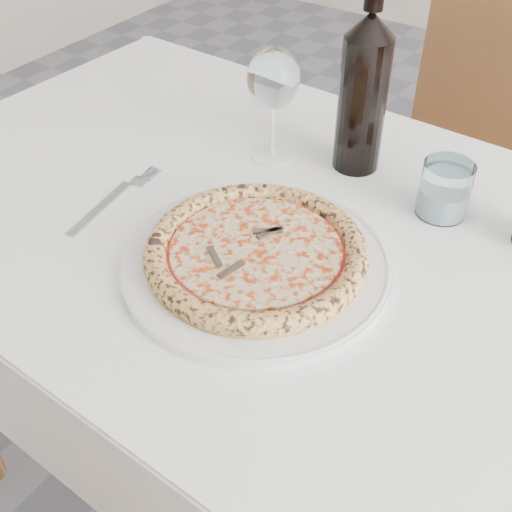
# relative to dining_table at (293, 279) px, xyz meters

# --- Properties ---
(dining_table) EXTENTS (1.38, 0.86, 0.76)m
(dining_table) POSITION_rel_dining_table_xyz_m (0.00, 0.00, 0.00)
(dining_table) COLOR brown
(dining_table) RESTS_ON floor
(chair_far) EXTENTS (0.51, 0.51, 0.93)m
(chair_far) POSITION_rel_dining_table_xyz_m (0.03, 0.76, -0.13)
(chair_far) COLOR brown
(chair_far) RESTS_ON floor
(plate) EXTENTS (0.36, 0.36, 0.02)m
(plate) POSITION_rel_dining_table_xyz_m (-0.00, -0.10, 0.10)
(plate) COLOR white
(plate) RESTS_ON dining_table
(pizza) EXTENTS (0.29, 0.29, 0.03)m
(pizza) POSITION_rel_dining_table_xyz_m (-0.00, -0.10, 0.12)
(pizza) COLOR tan
(pizza) RESTS_ON plate
(fork) EXTENTS (0.04, 0.21, 0.00)m
(fork) POSITION_rel_dining_table_xyz_m (-0.26, -0.09, 0.10)
(fork) COLOR #9A9DA6
(fork) RESTS_ON dining_table
(wine_glass) EXTENTS (0.08, 0.08, 0.19)m
(wine_glass) POSITION_rel_dining_table_xyz_m (-0.14, 0.15, 0.23)
(wine_glass) COLOR white
(wine_glass) RESTS_ON dining_table
(tumbler) EXTENTS (0.07, 0.07, 0.08)m
(tumbler) POSITION_rel_dining_table_xyz_m (0.15, 0.15, 0.13)
(tumbler) COLOR white
(tumbler) RESTS_ON dining_table
(wine_bottle) EXTENTS (0.07, 0.07, 0.30)m
(wine_bottle) POSITION_rel_dining_table_xyz_m (-0.01, 0.20, 0.23)
(wine_bottle) COLOR black
(wine_bottle) RESTS_ON dining_table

